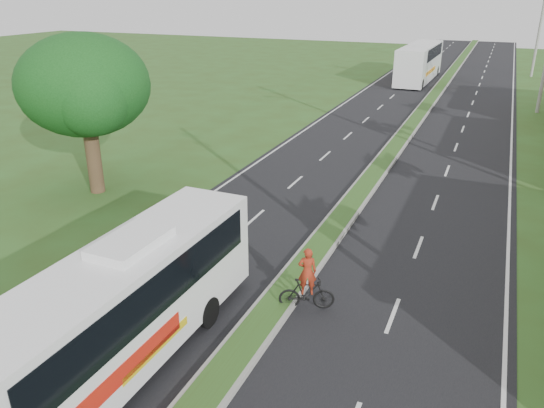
% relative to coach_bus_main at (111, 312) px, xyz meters
% --- Properties ---
extents(ground, '(180.00, 180.00, 0.00)m').
position_rel_coach_bus_main_xyz_m(ground, '(2.52, 0.47, -1.92)').
color(ground, '#354F1D').
rests_on(ground, ground).
extents(road_asphalt, '(14.00, 160.00, 0.02)m').
position_rel_coach_bus_main_xyz_m(road_asphalt, '(2.52, 20.47, -1.91)').
color(road_asphalt, black).
rests_on(road_asphalt, ground).
extents(median_strip, '(1.20, 160.00, 0.18)m').
position_rel_coach_bus_main_xyz_m(median_strip, '(2.52, 20.47, -1.82)').
color(median_strip, gray).
rests_on(median_strip, ground).
extents(lane_edge_left, '(0.12, 160.00, 0.01)m').
position_rel_coach_bus_main_xyz_m(lane_edge_left, '(-4.18, 20.47, -1.92)').
color(lane_edge_left, silver).
rests_on(lane_edge_left, ground).
extents(lane_edge_right, '(0.12, 160.00, 0.01)m').
position_rel_coach_bus_main_xyz_m(lane_edge_right, '(9.22, 20.47, -1.92)').
color(lane_edge_right, silver).
rests_on(lane_edge_right, ground).
extents(shade_tree, '(6.30, 6.00, 7.54)m').
position_rel_coach_bus_main_xyz_m(shade_tree, '(-9.60, 10.49, 3.11)').
color(shade_tree, '#473321').
rests_on(shade_tree, ground).
extents(utility_pole_d, '(1.60, 0.28, 10.50)m').
position_rel_coach_bus_main_xyz_m(utility_pole_d, '(11.02, 58.47, 3.50)').
color(utility_pole_d, gray).
rests_on(utility_pole_d, ground).
extents(coach_bus_main, '(2.42, 10.84, 3.49)m').
position_rel_coach_bus_main_xyz_m(coach_bus_main, '(0.00, 0.00, 0.00)').
color(coach_bus_main, white).
rests_on(coach_bus_main, ground).
extents(coach_bus_far, '(3.04, 12.83, 3.72)m').
position_rel_coach_bus_main_xyz_m(coach_bus_far, '(-0.23, 50.49, 0.19)').
color(coach_bus_far, white).
rests_on(coach_bus_far, ground).
extents(motorcyclist, '(1.80, 1.09, 2.11)m').
position_rel_coach_bus_main_xyz_m(motorcyclist, '(3.44, 4.80, -1.18)').
color(motorcyclist, black).
rests_on(motorcyclist, ground).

